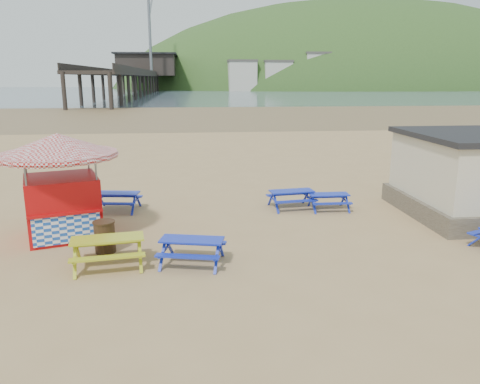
{
  "coord_description": "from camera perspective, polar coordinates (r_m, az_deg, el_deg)",
  "views": [
    {
      "loc": [
        -1.43,
        -15.26,
        5.12
      ],
      "look_at": [
        0.35,
        1.5,
        1.0
      ],
      "focal_mm": 35.0,
      "sensor_mm": 36.0,
      "label": 1
    }
  ],
  "objects": [
    {
      "name": "ice_cream_kiosk",
      "position": [
        16.2,
        -21.1,
        2.25
      ],
      "size": [
        4.81,
        4.81,
        3.42
      ],
      "rotation": [
        0.0,
        0.0,
        0.31
      ],
      "color": "#B50B0D",
      "rests_on": "ground"
    },
    {
      "name": "picnic_table_blue_c",
      "position": [
        18.95,
        10.77,
        -1.17
      ],
      "size": [
        1.58,
        1.28,
        0.65
      ],
      "rotation": [
        0.0,
        0.0,
        -0.02
      ],
      "color": "#1D35B5",
      "rests_on": "ground"
    },
    {
      "name": "sea",
      "position": [
        185.34,
        -5.76,
        12.09
      ],
      "size": [
        400.0,
        400.0,
        0.0
      ],
      "primitive_type": "plane",
      "color": "#495C69",
      "rests_on": "ground"
    },
    {
      "name": "pier",
      "position": [
        194.2,
        -11.29,
        13.58
      ],
      "size": [
        24.0,
        220.0,
        39.29
      ],
      "color": "black",
      "rests_on": "ground"
    },
    {
      "name": "headland_town",
      "position": [
        261.88,
        14.6,
        10.02
      ],
      "size": [
        264.0,
        144.0,
        108.0
      ],
      "color": "#2D4C1E",
      "rests_on": "ground"
    },
    {
      "name": "ground",
      "position": [
        16.16,
        -0.69,
        -4.74
      ],
      "size": [
        400.0,
        400.0,
        0.0
      ],
      "primitive_type": "plane",
      "color": "tan",
      "rests_on": "ground"
    },
    {
      "name": "wet_sand",
      "position": [
        70.46,
        -4.97,
        9.52
      ],
      "size": [
        400.0,
        400.0,
        0.0
      ],
      "primitive_type": "plane",
      "color": "brown",
      "rests_on": "ground"
    },
    {
      "name": "picnic_table_blue_d",
      "position": [
        13.35,
        -5.85,
        -7.19
      ],
      "size": [
        2.04,
        1.78,
        0.74
      ],
      "rotation": [
        0.0,
        0.0,
        -0.23
      ],
      "color": "#1D35B5",
      "rests_on": "ground"
    },
    {
      "name": "picnic_table_blue_b",
      "position": [
        18.93,
        6.28,
        -0.89
      ],
      "size": [
        1.91,
        1.61,
        0.73
      ],
      "rotation": [
        0.0,
        0.0,
        0.13
      ],
      "color": "#1D35B5",
      "rests_on": "ground"
    },
    {
      "name": "picnic_table_blue_a",
      "position": [
        19.12,
        -14.78,
        -1.13
      ],
      "size": [
        1.93,
        1.65,
        0.73
      ],
      "rotation": [
        0.0,
        0.0,
        -0.15
      ],
      "color": "#1D35B5",
      "rests_on": "ground"
    },
    {
      "name": "litter_bin",
      "position": [
        14.66,
        -16.16,
        -5.22
      ],
      "size": [
        0.66,
        0.66,
        0.97
      ],
      "color": "#3B2914",
      "rests_on": "ground"
    },
    {
      "name": "picnic_table_yellow",
      "position": [
        13.62,
        -15.76,
        -7.02
      ],
      "size": [
        2.17,
        1.84,
        0.83
      ],
      "rotation": [
        0.0,
        0.0,
        0.14
      ],
      "color": "#A2BC0C",
      "rests_on": "ground"
    }
  ]
}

